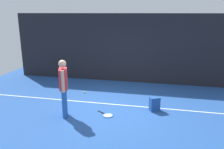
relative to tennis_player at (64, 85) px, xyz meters
name	(u,v)px	position (x,y,z in m)	size (l,w,h in m)	color
ground_plane	(109,107)	(1.14, 0.89, -0.97)	(12.00, 12.00, 0.00)	#234C93
back_fence	(125,48)	(1.14, 3.89, 0.50)	(10.00, 0.10, 2.94)	black
court_line	(111,104)	(1.14, 1.17, -0.96)	(9.00, 0.05, 0.00)	white
tennis_player	(64,85)	(0.00, 0.00, 0.00)	(0.35, 0.50, 1.70)	#2659A5
tennis_racket	(107,115)	(1.21, 0.30, -0.95)	(0.61, 0.49, 0.03)	black
backpack	(154,104)	(2.56, 0.98, -0.76)	(0.36, 0.37, 0.44)	#1E478C
tennis_ball_near_player	(84,92)	(-0.11, 2.01, -0.93)	(0.07, 0.07, 0.07)	#CCE033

